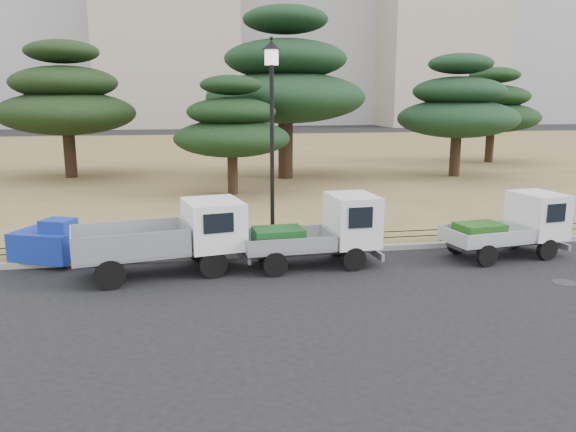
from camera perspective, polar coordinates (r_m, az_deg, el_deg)
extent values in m
plane|color=black|center=(14.22, 1.45, -6.77)|extent=(220.00, 220.00, 0.00)
cube|color=olive|center=(44.10, -6.66, 5.93)|extent=(120.00, 56.00, 0.15)
cube|color=gray|center=(16.64, -0.37, -3.70)|extent=(120.00, 0.25, 0.16)
cylinder|color=black|center=(14.58, -7.58, -4.88)|extent=(0.75, 0.28, 0.74)
cylinder|color=black|center=(16.07, -8.91, -3.34)|extent=(0.75, 0.28, 0.74)
cylinder|color=black|center=(14.25, -17.61, -5.74)|extent=(0.75, 0.28, 0.74)
cylinder|color=black|center=(15.77, -17.98, -4.08)|extent=(0.75, 0.28, 0.74)
cube|color=#2D2D30|center=(15.06, -12.88, -3.77)|extent=(4.19, 1.62, 0.13)
cube|color=gray|center=(14.88, -15.77, -2.43)|extent=(3.09, 2.11, 0.72)
cube|color=white|center=(15.15, -7.59, -0.77)|extent=(1.72, 1.98, 1.26)
cylinder|color=black|center=(15.17, 6.73, -4.36)|extent=(0.66, 0.21, 0.65)
cylinder|color=black|center=(16.48, 5.01, -3.01)|extent=(0.66, 0.21, 0.65)
cylinder|color=black|center=(14.59, -1.29, -4.94)|extent=(0.66, 0.21, 0.65)
cylinder|color=black|center=(15.94, -2.39, -3.49)|extent=(0.66, 0.21, 0.65)
cube|color=#2D2D30|center=(15.48, 2.17, -3.38)|extent=(3.53, 1.00, 0.15)
cube|color=#9A9CA0|center=(15.25, -0.10, -2.47)|extent=(2.49, 1.61, 0.43)
cube|color=silver|center=(15.67, 6.53, -0.36)|extent=(1.30, 1.67, 1.39)
cube|color=#16501D|center=(15.17, -0.99, -2.13)|extent=(1.38, 1.03, 0.48)
cylinder|color=black|center=(17.69, 24.83, -3.11)|extent=(0.63, 0.25, 0.62)
cylinder|color=black|center=(18.66, 21.98, -2.13)|extent=(0.63, 0.25, 0.62)
cylinder|color=black|center=(16.36, 19.55, -3.83)|extent=(0.63, 0.25, 0.62)
cylinder|color=black|center=(17.41, 16.80, -2.73)|extent=(0.63, 0.25, 0.62)
cube|color=#2D2D30|center=(17.49, 20.96, -2.46)|extent=(3.40, 1.24, 0.14)
cube|color=silver|center=(17.06, 19.46, -1.74)|extent=(2.47, 1.72, 0.41)
cube|color=silver|center=(18.10, 24.00, 0.11)|extent=(1.36, 1.68, 1.31)
cube|color=#205317|center=(16.90, 18.87, -1.47)|extent=(1.38, 1.09, 0.45)
cylinder|color=black|center=(16.83, -1.57, -2.98)|extent=(0.45, 0.45, 0.16)
cylinder|color=black|center=(16.36, -1.63, 6.05)|extent=(0.12, 0.12, 5.14)
cylinder|color=white|center=(16.32, -1.69, 15.80)|extent=(0.41, 0.41, 0.41)
cone|color=black|center=(16.34, -1.69, 16.97)|extent=(0.54, 0.54, 0.26)
cylinder|color=black|center=(16.71, -0.46, -2.67)|extent=(38.00, 0.03, 0.03)
cylinder|color=black|center=(16.66, -0.46, -2.07)|extent=(38.00, 0.03, 0.03)
cylinder|color=black|center=(16.71, -0.46, -2.67)|extent=(0.04, 0.04, 0.40)
cube|color=#1531A7|center=(16.99, -23.18, -2.70)|extent=(2.08, 1.83, 0.80)
cube|color=#1531A7|center=(16.62, -22.31, -0.90)|extent=(1.01, 0.95, 0.34)
cylinder|color=#2D2D30|center=(15.80, 26.31, -6.08)|extent=(0.60, 0.60, 0.01)
cylinder|color=black|center=(34.16, -21.29, 6.12)|extent=(0.66, 0.66, 2.94)
ellipsoid|color=black|center=(34.04, -21.56, 9.69)|extent=(7.54, 7.54, 2.41)
ellipsoid|color=black|center=(34.04, -21.77, 12.46)|extent=(5.76, 5.76, 1.84)
ellipsoid|color=black|center=(34.13, -21.99, 15.23)|extent=(3.98, 3.98, 1.27)
cylinder|color=black|center=(26.35, -5.64, 4.52)|extent=(0.48, 0.48, 2.13)
ellipsoid|color=black|center=(26.20, -5.71, 7.87)|extent=(5.36, 5.36, 1.72)
ellipsoid|color=black|center=(26.14, -5.76, 10.49)|extent=(4.09, 4.09, 1.31)
ellipsoid|color=black|center=(26.15, -5.82, 13.11)|extent=(2.83, 2.83, 0.90)
cylinder|color=black|center=(31.57, -0.25, 7.15)|extent=(0.82, 0.82, 3.63)
ellipsoid|color=black|center=(31.47, -0.25, 11.93)|extent=(8.73, 8.73, 2.79)
ellipsoid|color=black|center=(31.54, -0.26, 15.64)|extent=(6.67, 6.67, 2.13)
ellipsoid|color=black|center=(31.74, -0.26, 19.32)|extent=(4.61, 4.61, 1.47)
cylinder|color=black|center=(33.88, 16.63, 6.18)|extent=(0.60, 0.60, 2.68)
ellipsoid|color=black|center=(33.77, 16.82, 9.46)|extent=(6.81, 6.81, 2.18)
ellipsoid|color=black|center=(33.75, 16.98, 12.01)|extent=(5.20, 5.20, 1.66)
ellipsoid|color=black|center=(33.80, 17.14, 14.57)|extent=(3.59, 3.59, 1.15)
cylinder|color=black|center=(42.18, 19.80, 6.89)|extent=(0.57, 0.57, 2.54)
ellipsoid|color=black|center=(42.09, 19.98, 9.39)|extent=(6.49, 6.49, 2.08)
ellipsoid|color=black|center=(42.07, 20.12, 11.34)|extent=(4.96, 4.96, 1.59)
ellipsoid|color=black|center=(42.10, 20.26, 13.28)|extent=(3.42, 3.42, 1.10)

